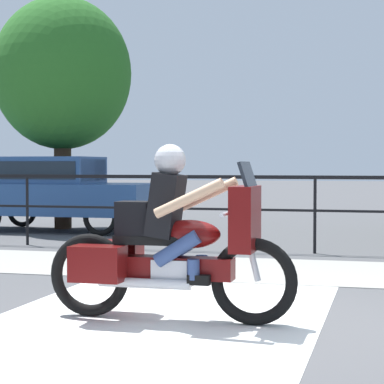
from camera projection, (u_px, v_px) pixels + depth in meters
The scene contains 7 objects.
ground_plane at pixel (256, 323), 6.76m from camera, with size 120.00×120.00×0.00m, color #4C4C4F.
sidewalk_band at pixel (300, 271), 10.05m from camera, with size 44.00×2.40×0.01m, color #99968E.
crosswalk_band at pixel (152, 322), 6.81m from camera, with size 3.04×6.00×0.01m, color silver.
fence_railing at pixel (315, 192), 12.05m from camera, with size 36.00×0.05×1.26m.
motorcycle at pixel (169, 244), 6.85m from camera, with size 2.36×0.76×1.62m.
parked_car at pixel (54, 188), 16.17m from camera, with size 4.16×1.75×1.61m.
tree_behind_car at pixel (62, 74), 16.68m from camera, with size 3.08×3.08×5.17m.
Camera 1 is at (1.15, -6.64, 1.44)m, focal length 70.00 mm.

